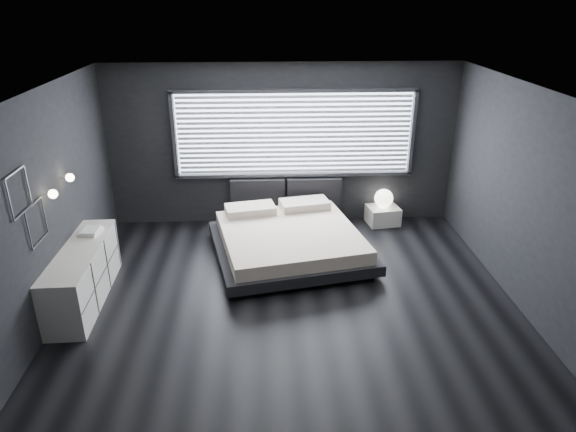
{
  "coord_description": "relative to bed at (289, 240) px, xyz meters",
  "views": [
    {
      "loc": [
        -0.32,
        -5.85,
        3.83
      ],
      "look_at": [
        0.0,
        0.85,
        0.9
      ],
      "focal_mm": 32.0,
      "sensor_mm": 36.0,
      "label": 1
    }
  ],
  "objects": [
    {
      "name": "sconce_far",
      "position": [
        -2.92,
        -0.7,
        1.33
      ],
      "size": [
        0.18,
        0.11,
        0.11
      ],
      "color": "silver",
      "rests_on": "ground"
    },
    {
      "name": "dresser",
      "position": [
        -2.82,
        -1.14,
        0.11
      ],
      "size": [
        0.58,
        1.92,
        0.76
      ],
      "color": "silver",
      "rests_on": "ground"
    },
    {
      "name": "wall_art_lower",
      "position": [
        -3.02,
        -1.65,
        1.11
      ],
      "size": [
        0.01,
        0.48,
        0.48
      ],
      "color": "#47474C",
      "rests_on": "ground"
    },
    {
      "name": "wall_art_upper",
      "position": [
        -3.02,
        -1.9,
        1.58
      ],
      "size": [
        0.01,
        0.48,
        0.48
      ],
      "color": "#47474C",
      "rests_on": "ground"
    },
    {
      "name": "bed",
      "position": [
        0.0,
        0.0,
        0.0
      ],
      "size": [
        2.68,
        2.59,
        0.59
      ],
      "color": "black",
      "rests_on": "ground"
    },
    {
      "name": "orb_lamp",
      "position": [
        1.74,
        1.16,
        0.21
      ],
      "size": [
        0.33,
        0.33,
        0.33
      ],
      "primitive_type": "sphere",
      "color": "white",
      "rests_on": "nightstand"
    },
    {
      "name": "room",
      "position": [
        -0.04,
        -1.35,
        1.13
      ],
      "size": [
        6.04,
        6.0,
        2.8
      ],
      "color": "black",
      "rests_on": "ground"
    },
    {
      "name": "nightstand",
      "position": [
        1.74,
        1.15,
        -0.12
      ],
      "size": [
        0.6,
        0.53,
        0.32
      ],
      "primitive_type": "cube",
      "rotation": [
        0.0,
        0.0,
        0.15
      ],
      "color": "silver",
      "rests_on": "ground"
    },
    {
      "name": "book_stack",
      "position": [
        -2.79,
        -0.64,
        0.52
      ],
      "size": [
        0.28,
        0.35,
        0.07
      ],
      "color": "white",
      "rests_on": "dresser"
    },
    {
      "name": "window",
      "position": [
        0.16,
        1.34,
        1.34
      ],
      "size": [
        4.14,
        0.09,
        1.52
      ],
      "color": "white",
      "rests_on": "ground"
    },
    {
      "name": "headboard",
      "position": [
        0.01,
        1.29,
        0.3
      ],
      "size": [
        1.96,
        0.16,
        0.52
      ],
      "color": "black",
      "rests_on": "ground"
    },
    {
      "name": "sconce_near",
      "position": [
        -2.92,
        -1.3,
        1.33
      ],
      "size": [
        0.18,
        0.11,
        0.11
      ],
      "color": "silver",
      "rests_on": "ground"
    }
  ]
}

